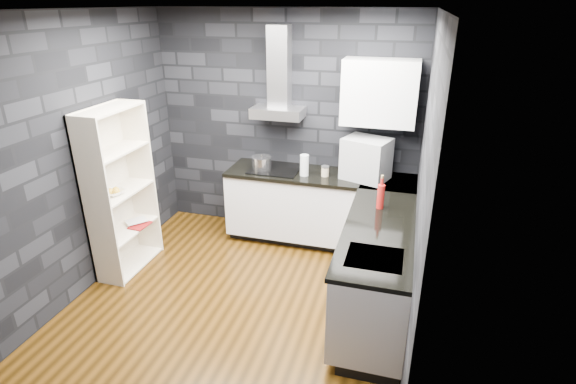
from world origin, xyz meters
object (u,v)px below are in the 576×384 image
at_px(pot, 262,163).
at_px(appliance_garage, 366,160).
at_px(bookshelf, 120,192).
at_px(red_bottle, 381,197).
at_px(glass_vase, 304,165).
at_px(storage_jar, 325,172).
at_px(fruit_bowl, 114,192).
at_px(utensil_crock, 347,171).

bearing_deg(pot, appliance_garage, 2.38).
distance_m(appliance_garage, bookshelf, 2.69).
distance_m(pot, red_bottle, 1.62).
bearing_deg(glass_vase, storage_jar, 10.09).
bearing_deg(bookshelf, fruit_bowl, -89.17).
bearing_deg(storage_jar, bookshelf, -152.13).
xyz_separation_m(pot, fruit_bowl, (-1.22, -1.15, -0.04)).
bearing_deg(red_bottle, appliance_garage, 107.19).
relative_size(storage_jar, bookshelf, 0.06).
height_order(glass_vase, bookshelf, bookshelf).
xyz_separation_m(utensil_crock, bookshelf, (-2.23, -1.11, -0.07)).
bearing_deg(fruit_bowl, red_bottle, 9.41).
bearing_deg(bookshelf, appliance_garage, 25.18).
bearing_deg(red_bottle, fruit_bowl, -170.59).
relative_size(pot, storage_jar, 2.16).
bearing_deg(pot, storage_jar, -0.17).
bearing_deg(fruit_bowl, utensil_crock, 28.39).
height_order(storage_jar, bookshelf, bookshelf).
distance_m(pot, storage_jar, 0.77).
bearing_deg(pot, fruit_bowl, -136.58).
height_order(utensil_crock, appliance_garage, appliance_garage).
xyz_separation_m(red_bottle, fruit_bowl, (-2.67, -0.44, -0.08)).
distance_m(storage_jar, utensil_crock, 0.25).
distance_m(utensil_crock, appliance_garage, 0.26).
bearing_deg(fruit_bowl, appliance_garage, 26.24).
bearing_deg(utensil_crock, red_bottle, -60.02).
distance_m(storage_jar, bookshelf, 2.25).
relative_size(storage_jar, utensil_crock, 0.79).
xyz_separation_m(pot, storage_jar, (0.77, -0.00, -0.03)).
bearing_deg(red_bottle, pot, 154.07).
xyz_separation_m(pot, glass_vase, (0.53, -0.04, 0.04)).
relative_size(utensil_crock, appliance_garage, 0.28).
relative_size(glass_vase, fruit_bowl, 1.17).
relative_size(appliance_garage, bookshelf, 0.27).
bearing_deg(bookshelf, glass_vase, 30.77).
distance_m(glass_vase, bookshelf, 2.02).
xyz_separation_m(glass_vase, storage_jar, (0.24, 0.04, -0.07)).
distance_m(storage_jar, appliance_garage, 0.49).
height_order(pot, appliance_garage, appliance_garage).
height_order(utensil_crock, fruit_bowl, utensil_crock).
xyz_separation_m(glass_vase, red_bottle, (0.92, -0.66, -0.00)).
bearing_deg(storage_jar, fruit_bowl, -149.95).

